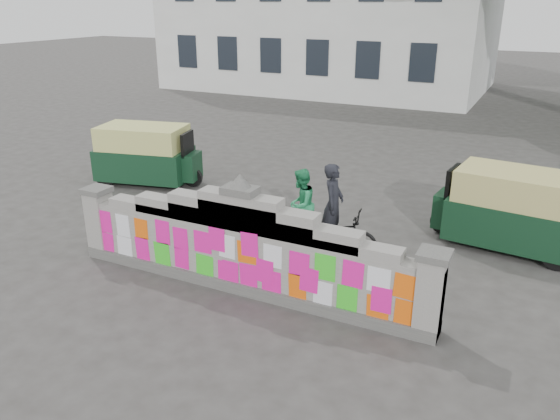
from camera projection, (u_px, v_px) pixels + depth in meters
The scene contains 8 objects.
ground at pixel (243, 289), 9.07m from camera, with size 100.00×100.00×0.00m, color #383533.
parapet_wall at pixel (242, 248), 8.79m from camera, with size 6.48×0.44×2.01m.
building at pixel (334, 9), 28.89m from camera, with size 16.00×10.00×8.90m.
cyclist_bike at pixel (332, 233), 10.12m from camera, with size 0.60×1.72×0.90m, color black.
cyclist_rider at pixel (333, 217), 10.01m from camera, with size 0.56×0.37×1.53m, color black.
pedestrian at pixel (301, 205), 10.73m from camera, with size 0.71×0.55×1.45m, color #2A9C5F.
rickshaw_left at pixel (147, 154), 14.04m from camera, with size 2.81×1.75×1.51m.
rickshaw_right at pixel (511, 209), 10.34m from camera, with size 2.82×1.54×1.53m.
Camera 1 is at (4.09, -6.88, 4.51)m, focal length 35.00 mm.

